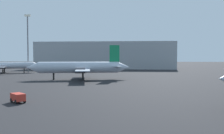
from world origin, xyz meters
TOP-DOWN VIEW (x-y plane):
  - airplane_distant at (-16.40, 55.62)m, footprint 28.84×21.96m
  - airplane_far_right at (-51.11, 79.51)m, footprint 25.59×17.76m
  - baggage_cart at (-17.69, 21.47)m, footprint 2.65×2.58m
  - light_mast_left at (-43.80, 83.45)m, footprint 2.40×0.50m
  - terminal_building at (-16.35, 121.49)m, footprint 73.50×21.92m

SIDE VIEW (x-z plane):
  - baggage_cart at x=-17.69m, z-range 0.11..1.41m
  - airplane_far_right at x=-51.11m, z-range -1.25..7.21m
  - airplane_distant at x=-16.40m, z-range -1.42..8.29m
  - terminal_building at x=-16.35m, z-range 0.00..14.22m
  - light_mast_left at x=-43.80m, z-range 1.30..24.67m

